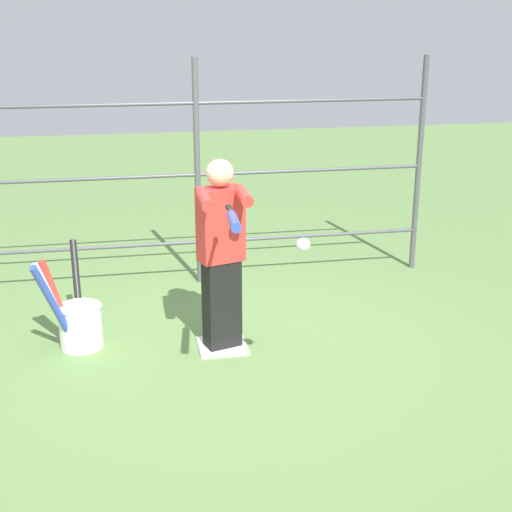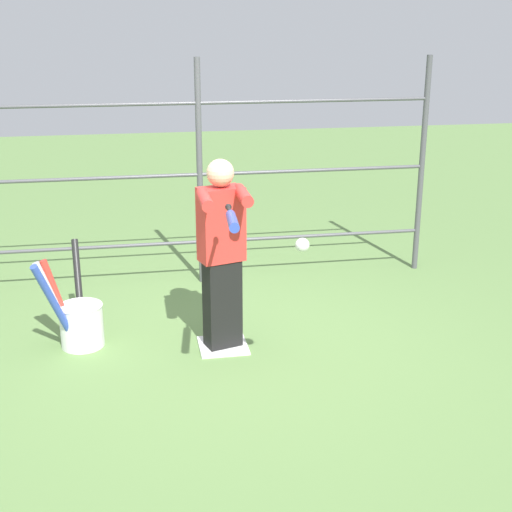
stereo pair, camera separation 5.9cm
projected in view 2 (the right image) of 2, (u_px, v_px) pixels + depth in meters
The scene contains 7 objects.
ground_plane at pixel (223, 347), 5.98m from camera, with size 24.00×24.00×0.00m, color #608447.
home_plate at pixel (223, 346), 5.98m from camera, with size 0.40×0.40×0.02m.
fence_backstop at pixel (200, 175), 7.11m from camera, with size 4.76×0.06×2.27m.
batter at pixel (222, 250), 5.69m from camera, with size 0.40×0.62×1.59m.
baseball_bat_swinging at pixel (232, 219), 4.65m from camera, with size 0.14×0.88×0.15m.
softball_in_flight at pixel (302, 245), 4.78m from camera, with size 0.10×0.10×0.10m.
bat_bucket at pixel (78, 320), 5.94m from camera, with size 0.54×0.97×0.85m.
Camera 2 is at (0.70, 5.39, 2.62)m, focal length 50.00 mm.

